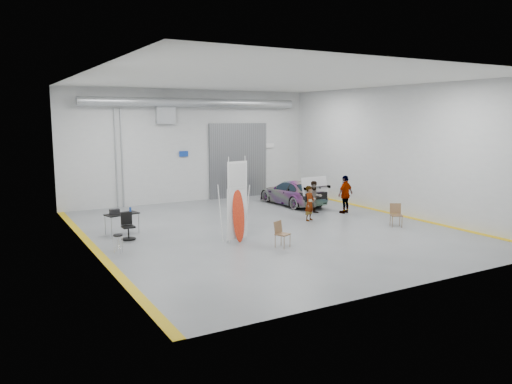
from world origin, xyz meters
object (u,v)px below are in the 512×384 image
office_chair (128,228)px  person_b (314,197)px  person_a (310,203)px  surfboard_display (237,208)px  shop_stool (118,244)px  sedan_car (292,193)px  work_table (120,214)px  folding_chair_far (396,220)px  folding_chair_near (282,239)px  person_c (345,194)px

office_chair → person_b: bearing=3.5°
person_a → surfboard_display: bearing=175.4°
shop_stool → sedan_car: bearing=25.8°
person_a → work_table: size_ratio=1.13×
surfboard_display → folding_chair_far: size_ratio=3.27×
person_b → folding_chair_near: (-4.71, -4.57, -0.49)m
office_chair → folding_chair_far: bearing=-19.1°
folding_chair_far → work_table: 11.28m
surfboard_display → folding_chair_far: 7.10m
folding_chair_near → work_table: size_ratio=0.67×
person_b → surfboard_display: surfboard_display is taller
person_a → office_chair: person_a is taller
folding_chair_far → shop_stool: size_ratio=1.49×
sedan_car → person_a: bearing=65.3°
shop_stool → surfboard_display: bearing=-8.3°
person_b → folding_chair_far: size_ratio=1.61×
person_b → work_table: bearing=-170.9°
shop_stool → work_table: work_table is taller
office_chair → surfboard_display: bearing=-36.0°
surfboard_display → folding_chair_near: (1.05, -1.46, -0.99)m
person_b → work_table: (-9.14, 0.34, 0.02)m
folding_chair_far → office_chair: 10.88m
sedan_car → folding_chair_far: bearing=95.2°
folding_chair_near → work_table: (-4.44, 4.91, 0.51)m
folding_chair_far → work_table: bearing=-171.4°
sedan_car → work_table: sedan_car is taller
person_c → folding_chair_far: bearing=72.7°
sedan_car → surfboard_display: 8.35m
person_c → folding_chair_near: (-6.01, -3.87, -0.62)m
folding_chair_near → person_a: bearing=19.1°
person_b → sedan_car: bearing=92.2°
person_b → office_chair: size_ratio=1.55×
folding_chair_far → office_chair: bearing=-166.1°
shop_stool → work_table: size_ratio=0.47×
person_b → person_c: bearing=-16.6°
person_b → office_chair: bearing=-164.0°
person_a → office_chair: size_ratio=1.56×
surfboard_display → folding_chair_near: bearing=-63.4°
folding_chair_near → folding_chair_far: (5.92, 0.47, 0.01)m
shop_stool → person_a: bearing=7.9°
person_c → office_chair: person_c is taller
person_a → folding_chair_far: person_a is taller
office_chair → shop_stool: bearing=-115.9°
folding_chair_near → surfboard_display: bearing=101.7°
surfboard_display → work_table: 4.87m
person_b → person_c: 1.48m
folding_chair_far → person_c: bearing=120.2°
folding_chair_near → sedan_car: bearing=30.1°
folding_chair_near → work_table: bearing=108.1°
folding_chair_far → shop_stool: (-11.16, 1.60, 0.02)m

